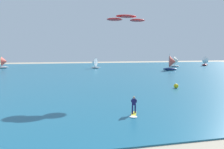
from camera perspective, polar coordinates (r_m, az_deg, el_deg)
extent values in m
cube|color=#1E607F|center=(56.92, -8.41, 0.46)|extent=(160.00, 90.00, 0.10)
cube|color=yellow|center=(19.68, 6.01, -10.67)|extent=(0.90, 1.47, 0.05)
cylinder|color=#19194C|center=(19.39, 5.65, -9.61)|extent=(0.14, 0.14, 0.80)
cylinder|color=#19194C|center=(19.73, 6.40, -9.34)|extent=(0.14, 0.14, 0.80)
cube|color=#19194C|center=(19.38, 6.05, -7.48)|extent=(0.41, 0.33, 0.60)
sphere|color=tan|center=(19.29, 6.07, -6.30)|extent=(0.22, 0.22, 0.22)
cylinder|color=#19194C|center=(19.46, 5.41, -7.27)|extent=(0.26, 0.50, 0.39)
cylinder|color=#19194C|center=(19.44, 6.71, -7.30)|extent=(0.26, 0.50, 0.39)
ellipsoid|color=white|center=(18.77, 5.90, -11.47)|extent=(0.86, 0.81, 0.08)
ellipsoid|color=red|center=(29.24, 3.92, 15.69)|extent=(2.99, 1.90, 0.34)
ellipsoid|color=red|center=(28.67, 0.71, 14.92)|extent=(2.22, 1.86, 0.34)
ellipsoid|color=red|center=(29.74, 6.99, 14.56)|extent=(2.22, 1.86, 0.34)
ellipsoid|color=white|center=(80.41, 16.83, 2.25)|extent=(3.50, 3.32, 0.67)
cylinder|color=silver|center=(80.34, 16.76, 3.78)|extent=(0.11, 0.11, 3.59)
cone|color=silver|center=(80.17, 17.30, 3.63)|extent=(3.18, 3.30, 3.02)
ellipsoid|color=silver|center=(70.31, -4.57, 1.92)|extent=(3.40, 2.69, 0.62)
cylinder|color=silver|center=(70.12, -4.47, 3.51)|extent=(0.10, 0.10, 3.29)
cone|color=white|center=(70.43, -5.01, 3.39)|extent=(2.68, 3.11, 2.77)
ellipsoid|color=white|center=(79.54, -27.88, 1.75)|extent=(3.82, 1.62, 0.70)
cylinder|color=silver|center=(79.45, -28.09, 3.33)|extent=(0.12, 0.12, 3.72)
cone|color=#D84C3F|center=(79.31, -27.50, 3.22)|extent=(1.91, 3.26, 3.13)
ellipsoid|color=navy|center=(65.59, 15.62, 1.46)|extent=(4.42, 2.84, 0.79)
cylinder|color=silver|center=(65.41, 15.51, 3.63)|extent=(0.13, 0.13, 4.19)
cone|color=#D84C3F|center=(65.53, 16.30, 3.43)|extent=(2.97, 3.94, 3.52)
ellipsoid|color=maroon|center=(91.79, 24.13, 2.44)|extent=(3.64, 2.07, 0.65)
cylinder|color=silver|center=(91.82, 24.26, 3.72)|extent=(0.11, 0.11, 3.44)
cone|color=white|center=(91.23, 23.96, 3.61)|extent=(2.23, 3.19, 2.89)
sphere|color=yellow|center=(34.18, 17.21, -3.02)|extent=(0.72, 0.72, 0.72)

